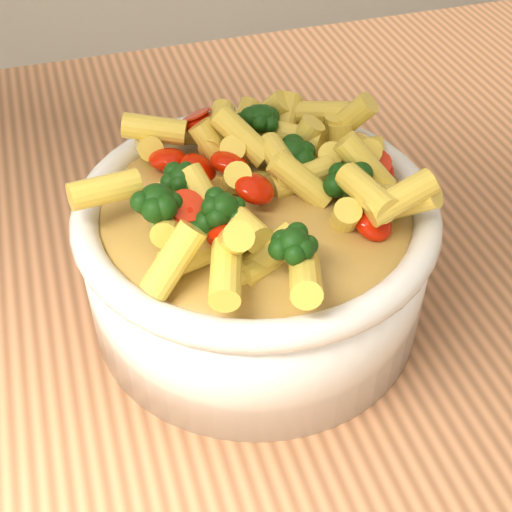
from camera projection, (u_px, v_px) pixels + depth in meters
name	position (u px, v px, depth m)	size (l,w,h in m)	color
table	(218.00, 354.00, 0.64)	(1.20, 0.80, 0.90)	tan
serving_bowl	(256.00, 255.00, 0.50)	(0.25, 0.25, 0.11)	white
pasta_salad	(256.00, 179.00, 0.46)	(0.19, 0.19, 0.04)	#ECC74A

